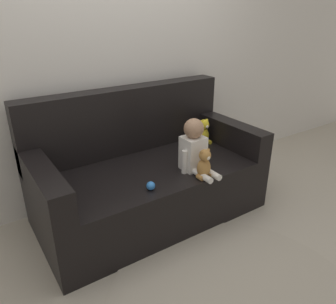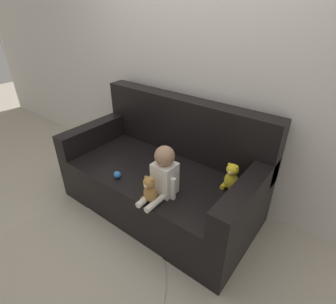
# 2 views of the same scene
# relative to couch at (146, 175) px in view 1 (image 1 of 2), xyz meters

# --- Properties ---
(ground_plane) EXTENTS (12.00, 12.00, 0.00)m
(ground_plane) POSITION_rel_couch_xyz_m (0.00, -0.07, -0.35)
(ground_plane) COLOR #B7AD99
(wall_back) EXTENTS (8.00, 0.05, 2.60)m
(wall_back) POSITION_rel_couch_xyz_m (0.00, 0.49, 0.95)
(wall_back) COLOR silver
(wall_back) RESTS_ON ground_plane
(couch) EXTENTS (1.86, 0.95, 1.04)m
(couch) POSITION_rel_couch_xyz_m (0.00, 0.00, 0.00)
(couch) COLOR black
(couch) RESTS_ON ground_plane
(person_baby) EXTENTS (0.25, 0.36, 0.42)m
(person_baby) POSITION_rel_couch_xyz_m (0.26, -0.32, 0.31)
(person_baby) COLOR white
(person_baby) RESTS_ON couch
(teddy_bear_brown) EXTENTS (0.14, 0.11, 0.23)m
(teddy_bear_brown) POSITION_rel_couch_xyz_m (0.24, -0.47, 0.23)
(teddy_bear_brown) COLOR #AD7A3D
(teddy_bear_brown) RESTS_ON couch
(plush_toy_side) EXTENTS (0.15, 0.11, 0.25)m
(plush_toy_side) POSITION_rel_couch_xyz_m (0.66, 0.05, 0.23)
(plush_toy_side) COLOR yellow
(plush_toy_side) RESTS_ON couch
(toy_ball) EXTENTS (0.06, 0.06, 0.06)m
(toy_ball) POSITION_rel_couch_xyz_m (-0.20, -0.41, 0.15)
(toy_ball) COLOR #337FDB
(toy_ball) RESTS_ON couch
(floor_rug) EXTENTS (1.63, 1.63, 0.01)m
(floor_rug) POSITION_rel_couch_xyz_m (-0.07, -1.19, -0.34)
(floor_rug) COLOR #B2A893
(floor_rug) RESTS_ON ground_plane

